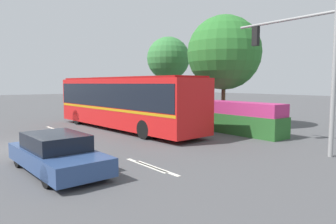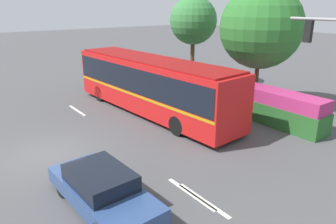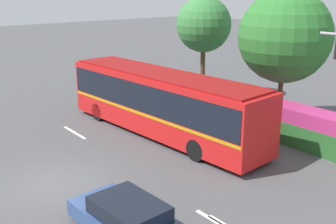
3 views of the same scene
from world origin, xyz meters
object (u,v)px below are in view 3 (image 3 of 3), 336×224
object	(u,v)px
sedan_foreground	(131,222)
street_tree_left	(204,25)
street_tree_centre	(285,37)
city_bus	(161,100)

from	to	relation	value
sedan_foreground	street_tree_left	xyz separation A→B (m)	(-10.65, 13.05, 4.38)
street_tree_centre	street_tree_left	bearing A→B (deg)	173.85
city_bus	street_tree_centre	distance (m)	7.24
city_bus	street_tree_centre	xyz separation A→B (m)	(2.96, 5.87, 3.03)
street_tree_left	street_tree_centre	distance (m)	6.92
street_tree_left	street_tree_centre	world-z (taller)	street_tree_centre
street_tree_left	street_tree_centre	bearing A→B (deg)	-6.15
street_tree_left	street_tree_centre	xyz separation A→B (m)	(6.88, -0.74, -0.08)
city_bus	street_tree_left	bearing A→B (deg)	-62.87
city_bus	street_tree_centre	world-z (taller)	street_tree_centre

